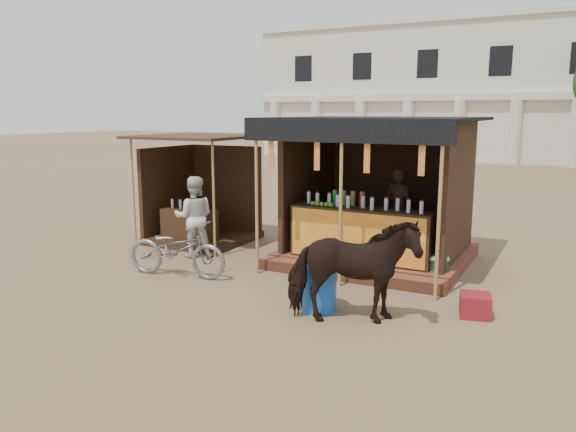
# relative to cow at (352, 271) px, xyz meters

# --- Properties ---
(ground) EXTENTS (120.00, 120.00, 0.00)m
(ground) POSITION_rel_cow_xyz_m (-1.79, -0.06, -0.75)
(ground) COLOR #846B4C
(ground) RESTS_ON ground
(main_stall) EXTENTS (3.60, 3.61, 2.78)m
(main_stall) POSITION_rel_cow_xyz_m (-0.78, 3.30, 0.28)
(main_stall) COLOR brown
(main_stall) RESTS_ON ground
(secondary_stall) EXTENTS (2.40, 2.40, 2.38)m
(secondary_stall) POSITION_rel_cow_xyz_m (-4.96, 3.17, 0.10)
(secondary_stall) COLOR #3A2215
(secondary_stall) RESTS_ON ground
(cow) EXTENTS (1.95, 1.48, 1.50)m
(cow) POSITION_rel_cow_xyz_m (0.00, 0.00, 0.00)
(cow) COLOR black
(cow) RESTS_ON ground
(motorbike) EXTENTS (1.95, 0.95, 0.98)m
(motorbike) POSITION_rel_cow_xyz_m (-3.56, 0.67, -0.26)
(motorbike) COLOR gray
(motorbike) RESTS_ON ground
(bystander) EXTENTS (1.00, 0.94, 1.63)m
(bystander) POSITION_rel_cow_xyz_m (-4.12, 1.94, 0.07)
(bystander) COLOR silver
(bystander) RESTS_ON ground
(blue_barrel) EXTENTS (0.60, 0.60, 0.70)m
(blue_barrel) POSITION_rel_cow_xyz_m (-0.61, 0.27, -0.40)
(blue_barrel) COLOR blue
(blue_barrel) RESTS_ON ground
(red_crate) EXTENTS (0.51, 0.52, 0.32)m
(red_crate) POSITION_rel_cow_xyz_m (1.47, 1.08, -0.59)
(red_crate) COLOR maroon
(red_crate) RESTS_ON ground
(cooler) EXTENTS (0.76, 0.64, 0.46)m
(cooler) POSITION_rel_cow_xyz_m (0.43, 2.54, -0.52)
(cooler) COLOR #176B28
(cooler) RESTS_ON ground
(background_building) EXTENTS (26.00, 7.45, 8.18)m
(background_building) POSITION_rel_cow_xyz_m (-3.79, 29.88, 3.23)
(background_building) COLOR silver
(background_building) RESTS_ON ground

